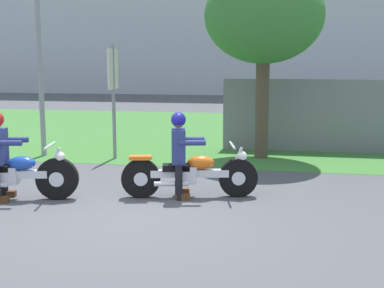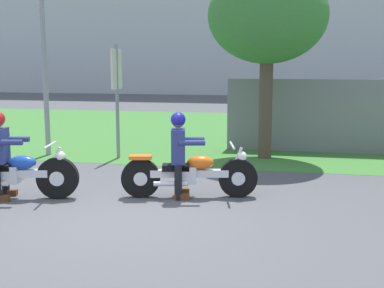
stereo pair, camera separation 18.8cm
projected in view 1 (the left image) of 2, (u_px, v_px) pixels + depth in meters
The scene contains 8 objects.
ground at pixel (133, 216), 7.15m from camera, with size 120.00×120.00×0.00m, color #4C4C51.
grass_verge at pixel (220, 131), 16.32m from camera, with size 60.00×12.00×0.01m, color #3D7533.
motorcycle_lead at pixel (190, 174), 8.09m from camera, with size 2.19×0.79×0.88m.
rider_lead at pixel (180, 148), 8.02m from camera, with size 0.62×0.54×1.40m.
motorcycle_follow at pixel (11, 175), 7.94m from camera, with size 2.11×0.77×0.90m.
tree_roadside at pixel (264, 17), 11.12m from camera, with size 2.68×2.68×4.30m.
sign_banner at pixel (113, 84), 11.25m from camera, with size 0.08×0.60×2.60m.
fence_segment at pixel (367, 117), 12.05m from camera, with size 7.00×0.06×1.80m, color slate.
Camera 1 is at (2.15, -6.61, 2.15)m, focal length 46.54 mm.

